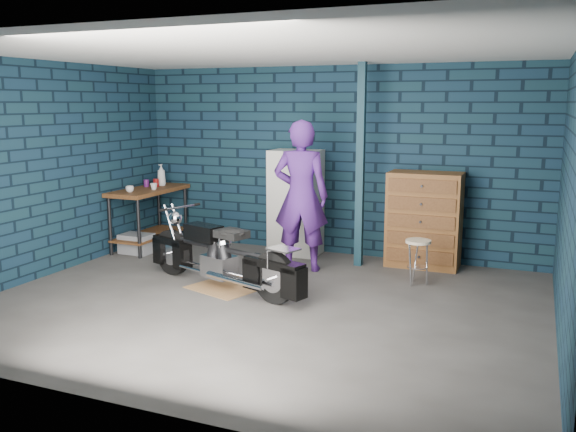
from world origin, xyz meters
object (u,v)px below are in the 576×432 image
workbench (150,218)px  motorcycle (222,251)px  person (301,196)px  storage_bin (137,243)px  locker (296,203)px  tool_chest (424,220)px  shop_stool (418,262)px

workbench → motorcycle: bearing=-35.5°
person → storage_bin: 2.70m
workbench → locker: locker is taller
motorcycle → locker: locker is taller
storage_bin → tool_chest: size_ratio=0.36×
motorcycle → tool_chest: (2.02, 1.93, 0.18)m
person → shop_stool: person is taller
tool_chest → shop_stool: (0.09, -0.88, -0.36)m
storage_bin → shop_stool: 4.12m
tool_chest → person: bearing=-152.2°
workbench → storage_bin: 0.49m
motorcycle → tool_chest: tool_chest is taller
motorcycle → person: bearing=82.9°
workbench → locker: 2.27m
workbench → person: 2.65m
locker → shop_stool: size_ratio=2.73×
workbench → motorcycle: 2.49m
tool_chest → shop_stool: bearing=-84.1°
person → shop_stool: (1.56, -0.11, -0.71)m
locker → shop_stool: bearing=-24.4°
storage_bin → shop_stool: size_ratio=0.82×
person → storage_bin: person is taller
shop_stool → person: bearing=176.1°
person → storage_bin: (-2.56, -0.08, -0.84)m
workbench → storage_bin: bearing=-87.0°
locker → shop_stool: locker is taller
motorcycle → shop_stool: bearing=44.9°
motorcycle → tool_chest: 2.80m
locker → storage_bin: bearing=-158.5°
person → locker: (-0.38, 0.77, -0.23)m
storage_bin → locker: size_ratio=0.30×
motorcycle → locker: 1.96m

